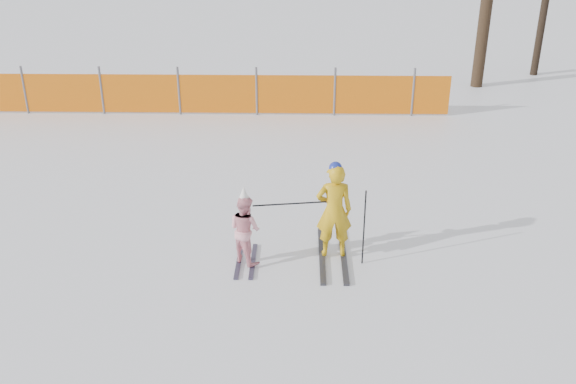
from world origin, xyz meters
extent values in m
plane|color=white|center=(0.00, 0.00, 0.00)|extent=(120.00, 120.00, 0.00)
cube|color=black|center=(0.54, 0.25, 0.02)|extent=(0.09, 1.71, 0.04)
cube|color=black|center=(0.88, 0.25, 0.02)|extent=(0.09, 1.71, 0.04)
imported|color=gold|center=(0.71, 0.25, 0.81)|extent=(0.58, 0.40, 1.53)
sphere|color=navy|center=(0.71, 0.25, 1.51)|extent=(0.20, 0.20, 0.20)
cube|color=black|center=(-0.76, 0.05, 0.01)|extent=(0.09, 1.04, 0.03)
cube|color=black|center=(-0.54, 0.05, 0.01)|extent=(0.09, 1.04, 0.03)
imported|color=#FAA3B1|center=(-0.65, 0.05, 0.58)|extent=(0.68, 0.67, 1.10)
cone|color=white|center=(-0.65, 0.05, 1.17)|extent=(0.19, 0.19, 0.24)
cylinder|color=black|center=(1.16, 0.05, 0.62)|extent=(0.02, 0.02, 1.24)
cylinder|color=black|center=(0.03, 0.15, 0.97)|extent=(1.11, 0.19, 0.02)
cylinder|color=#595960|center=(-6.95, 7.42, 0.62)|extent=(0.06, 0.06, 1.25)
cylinder|color=#595960|center=(-4.95, 7.42, 0.62)|extent=(0.06, 0.06, 1.25)
cylinder|color=#595960|center=(-2.95, 7.42, 0.62)|extent=(0.06, 0.06, 1.25)
cylinder|color=#595960|center=(-0.95, 7.42, 0.62)|extent=(0.06, 0.06, 1.25)
cylinder|color=#595960|center=(1.05, 7.42, 0.62)|extent=(0.06, 0.06, 1.25)
cylinder|color=#595960|center=(3.05, 7.42, 0.62)|extent=(0.06, 0.06, 1.25)
cube|color=orange|center=(-4.48, 7.42, 0.55)|extent=(16.94, 0.03, 1.00)
camera|label=1|loc=(0.19, -8.53, 5.19)|focal=40.00mm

